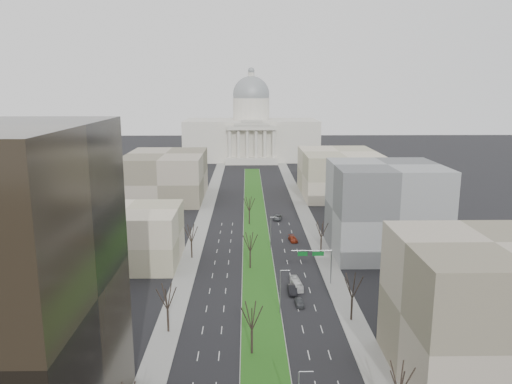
{
  "coord_description": "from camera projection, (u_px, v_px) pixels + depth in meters",
  "views": [
    {
      "loc": [
        -2.71,
        -36.12,
        44.03
      ],
      "look_at": [
        -0.01,
        111.11,
        12.69
      ],
      "focal_mm": 35.0,
      "sensor_mm": 36.0,
      "label": 1
    }
  ],
  "objects": [
    {
      "name": "car_red",
      "position": [
        293.0,
        239.0,
        144.24
      ],
      "size": [
        2.72,
        5.27,
        1.46
      ],
      "primitive_type": "imported",
      "rotation": [
        0.0,
        0.0,
        0.14
      ],
      "color": "maroon",
      "rests_on": "ground"
    },
    {
      "name": "tree_right_mid",
      "position": [
        353.0,
        285.0,
        94.21
      ],
      "size": [
        5.52,
        5.52,
        9.94
      ],
      "color": "black",
      "rests_on": "ground"
    },
    {
      "name": "building_grey_right",
      "position": [
        385.0,
        209.0,
        132.62
      ],
      "size": [
        28.0,
        26.0,
        24.0
      ],
      "primitive_type": "cube",
      "color": "slate",
      "rests_on": "ground"
    },
    {
      "name": "box_van",
      "position": [
        296.0,
        284.0,
        110.77
      ],
      "size": [
        2.49,
        7.31,
        2.0
      ],
      "primitive_type": "imported",
      "rotation": [
        0.0,
        0.0,
        0.12
      ],
      "color": "white",
      "rests_on": "ground"
    },
    {
      "name": "mast_arm_signs",
      "position": [
        319.0,
        258.0,
        111.99
      ],
      "size": [
        9.12,
        0.24,
        8.09
      ],
      "color": "gray",
      "rests_on": "ground"
    },
    {
      "name": "sidewalk_right",
      "position": [
        320.0,
        248.0,
        137.74
      ],
      "size": [
        5.0,
        330.0,
        0.15
      ],
      "primitive_type": "cube",
      "color": "gray",
      "rests_on": "ground"
    },
    {
      "name": "capitol",
      "position": [
        251.0,
        132.0,
        304.78
      ],
      "size": [
        80.0,
        46.0,
        55.0
      ],
      "color": "beige",
      "rests_on": "ground"
    },
    {
      "name": "streetlamp_median_b",
      "position": [
        281.0,
        291.0,
        97.39
      ],
      "size": [
        1.9,
        0.2,
        9.16
      ],
      "color": "gray",
      "rests_on": "ground"
    },
    {
      "name": "building_beige_left",
      "position": [
        127.0,
        236.0,
        125.61
      ],
      "size": [
        26.0,
        22.0,
        14.0
      ],
      "primitive_type": "cube",
      "color": "tan",
      "rests_on": "ground"
    },
    {
      "name": "building_far_right",
      "position": [
        339.0,
        173.0,
        204.65
      ],
      "size": [
        30.0,
        40.0,
        18.0
      ],
      "primitive_type": "cube",
      "color": "tan",
      "rests_on": "ground"
    },
    {
      "name": "tree_left_far",
      "position": [
        191.0,
        233.0,
        128.86
      ],
      "size": [
        5.28,
        5.28,
        9.5
      ],
      "color": "black",
      "rests_on": "ground"
    },
    {
      "name": "car_grey_near",
      "position": [
        299.0,
        302.0,
        101.99
      ],
      "size": [
        1.84,
        4.18,
        1.4
      ],
      "primitive_type": "imported",
      "rotation": [
        0.0,
        0.0,
        0.05
      ],
      "color": "#414448",
      "rests_on": "ground"
    },
    {
      "name": "car_black",
      "position": [
        293.0,
        290.0,
        107.92
      ],
      "size": [
        1.82,
        5.16,
        1.7
      ],
      "primitive_type": "imported",
      "rotation": [
        0.0,
        0.0,
        0.0
      ],
      "color": "black",
      "rests_on": "ground"
    },
    {
      "name": "median",
      "position": [
        256.0,
        225.0,
        160.88
      ],
      "size": [
        8.0,
        222.03,
        0.2
      ],
      "color": "#999993",
      "rests_on": "ground"
    },
    {
      "name": "tree_right_far",
      "position": [
        321.0,
        229.0,
        133.46
      ],
      "size": [
        5.04,
        5.04,
        9.07
      ],
      "color": "black",
      "rests_on": "ground"
    },
    {
      "name": "streetlamp_median_c",
      "position": [
        271.0,
        232.0,
        136.51
      ],
      "size": [
        1.9,
        0.2,
        9.16
      ],
      "color": "gray",
      "rests_on": "ground"
    },
    {
      "name": "tree_median_b",
      "position": [
        250.0,
        241.0,
        121.28
      ],
      "size": [
        5.4,
        5.4,
        9.72
      ],
      "color": "black",
      "rests_on": "ground"
    },
    {
      "name": "ground",
      "position": [
        256.0,
        224.0,
        161.89
      ],
      "size": [
        600.0,
        600.0,
        0.0
      ],
      "primitive_type": "plane",
      "color": "black",
      "rests_on": "ground"
    },
    {
      "name": "tree_median_a",
      "position": [
        252.0,
        315.0,
        82.16
      ],
      "size": [
        5.4,
        5.4,
        9.72
      ],
      "color": "black",
      "rests_on": "ground"
    },
    {
      "name": "building_tan_right",
      "position": [
        487.0,
        313.0,
        74.13
      ],
      "size": [
        26.0,
        24.0,
        22.0
      ],
      "primitive_type": "cube",
      "color": "gray",
      "rests_on": "ground"
    },
    {
      "name": "tree_left_mid",
      "position": [
        167.0,
        296.0,
        89.71
      ],
      "size": [
        5.4,
        5.4,
        9.72
      ],
      "color": "black",
      "rests_on": "ground"
    },
    {
      "name": "car_grey_far",
      "position": [
        278.0,
        217.0,
        167.53
      ],
      "size": [
        3.31,
        5.8,
        1.52
      ],
      "primitive_type": "imported",
      "rotation": [
        0.0,
        0.0,
        -0.15
      ],
      "color": "#45484B",
      "rests_on": "ground"
    },
    {
      "name": "sidewalk_left",
      "position": [
        194.0,
        249.0,
        137.11
      ],
      "size": [
        5.0,
        330.0,
        0.15
      ],
      "primitive_type": "cube",
      "color": "gray",
      "rests_on": "ground"
    },
    {
      "name": "building_far_left",
      "position": [
        166.0,
        176.0,
        198.5
      ],
      "size": [
        30.0,
        40.0,
        18.0
      ],
      "primitive_type": "cube",
      "color": "gray",
      "rests_on": "ground"
    },
    {
      "name": "tree_median_c",
      "position": [
        249.0,
        204.0,
        160.4
      ],
      "size": [
        5.4,
        5.4,
        9.72
      ],
      "color": "black",
      "rests_on": "ground"
    },
    {
      "name": "tree_right_near",
      "position": [
        400.0,
        379.0,
        64.97
      ],
      "size": [
        5.16,
        5.16,
        9.29
      ],
      "color": "black",
      "rests_on": "ground"
    }
  ]
}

